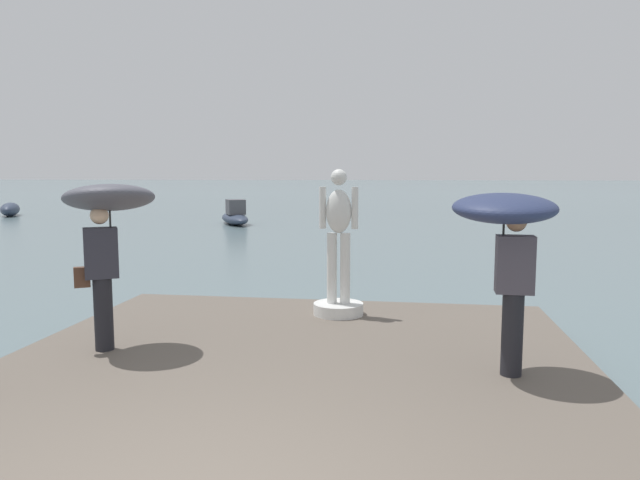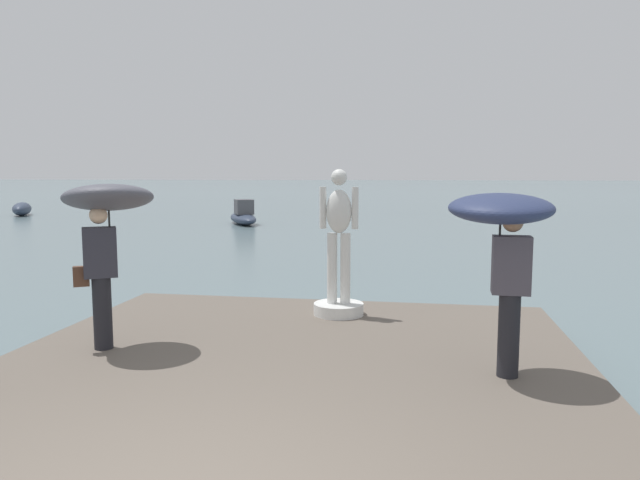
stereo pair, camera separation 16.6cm
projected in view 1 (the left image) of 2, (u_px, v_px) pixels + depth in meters
ground_plane at (389, 208)px, 42.82m from camera, size 400.00×400.00×0.00m
pier at (262, 435)px, 5.18m from camera, size 6.72×9.45×0.40m
statue_white_figure at (339, 262)px, 8.70m from camera, size 0.75×0.75×2.18m
onlooker_left at (107, 217)px, 6.91m from camera, size 1.46×1.48×2.06m
onlooker_right at (507, 228)px, 6.01m from camera, size 1.11×1.13×1.95m
boat_near at (10, 209)px, 34.93m from camera, size 2.49×3.29×0.80m
boat_mid at (235, 216)px, 29.11m from camera, size 2.79×4.02×1.25m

